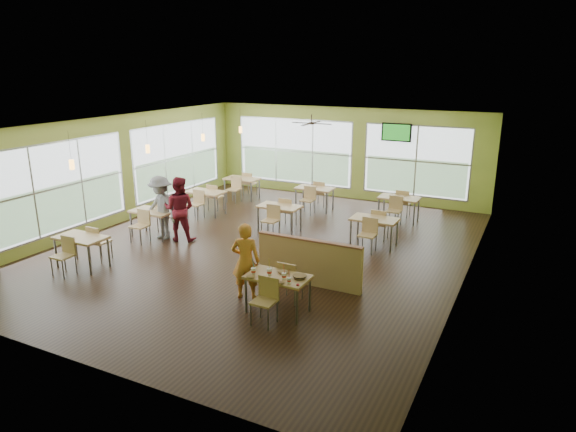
# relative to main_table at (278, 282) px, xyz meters

# --- Properties ---
(room) EXTENTS (12.00, 12.04, 3.20)m
(room) POSITION_rel_main_table_xyz_m (-2.00, 3.00, 0.97)
(room) COLOR black
(room) RESTS_ON ground
(window_bays) EXTENTS (9.24, 10.24, 2.38)m
(window_bays) POSITION_rel_main_table_xyz_m (-4.65, 6.08, 0.85)
(window_bays) COLOR white
(window_bays) RESTS_ON room
(main_table) EXTENTS (1.22, 1.52, 0.87)m
(main_table) POSITION_rel_main_table_xyz_m (0.00, 0.00, 0.00)
(main_table) COLOR tan
(main_table) RESTS_ON floor
(half_wall_divider) EXTENTS (2.40, 0.14, 1.04)m
(half_wall_divider) POSITION_rel_main_table_xyz_m (0.00, 1.45, -0.11)
(half_wall_divider) COLOR tan
(half_wall_divider) RESTS_ON floor
(dining_tables) EXTENTS (6.92, 8.72, 0.87)m
(dining_tables) POSITION_rel_main_table_xyz_m (-3.05, 4.71, -0.00)
(dining_tables) COLOR tan
(dining_tables) RESTS_ON floor
(pendant_lights) EXTENTS (0.11, 7.31, 0.86)m
(pendant_lights) POSITION_rel_main_table_xyz_m (-5.20, 3.68, 1.82)
(pendant_lights) COLOR #2D2119
(pendant_lights) RESTS_ON ceiling
(ceiling_fan) EXTENTS (1.25, 1.25, 0.29)m
(ceiling_fan) POSITION_rel_main_table_xyz_m (-2.00, 6.00, 2.32)
(ceiling_fan) COLOR #2D2119
(ceiling_fan) RESTS_ON ceiling
(tv_backwall) EXTENTS (1.00, 0.07, 0.60)m
(tv_backwall) POSITION_rel_main_table_xyz_m (-0.20, 8.90, 1.82)
(tv_backwall) COLOR black
(tv_backwall) RESTS_ON wall_back
(man_plaid) EXTENTS (0.68, 0.56, 1.60)m
(man_plaid) POSITION_rel_main_table_xyz_m (-0.88, 0.27, 0.17)
(man_plaid) COLOR #CF4117
(man_plaid) RESTS_ON floor
(patron_maroon) EXTENTS (1.02, 0.90, 1.76)m
(patron_maroon) POSITION_rel_main_table_xyz_m (-4.34, 2.59, 0.25)
(patron_maroon) COLOR maroon
(patron_maroon) RESTS_ON floor
(patron_grey) EXTENTS (1.24, 0.87, 1.75)m
(patron_grey) POSITION_rel_main_table_xyz_m (-4.86, 2.47, 0.25)
(patron_grey) COLOR slate
(patron_grey) RESTS_ON floor
(cup_blue) EXTENTS (0.10, 0.10, 0.36)m
(cup_blue) POSITION_rel_main_table_xyz_m (-0.45, -0.15, 0.19)
(cup_blue) COLOR white
(cup_blue) RESTS_ON main_table
(cup_yellow) EXTENTS (0.11, 0.11, 0.38)m
(cup_yellow) POSITION_rel_main_table_xyz_m (-0.15, -0.06, 0.20)
(cup_yellow) COLOR white
(cup_yellow) RESTS_ON main_table
(cup_red_near) EXTENTS (0.09, 0.09, 0.33)m
(cup_red_near) POSITION_rel_main_table_xyz_m (0.18, -0.09, 0.19)
(cup_red_near) COLOR white
(cup_red_near) RESTS_ON main_table
(cup_red_far) EXTENTS (0.08, 0.08, 0.30)m
(cup_red_far) POSITION_rel_main_table_xyz_m (0.35, -0.22, 0.18)
(cup_red_far) COLOR white
(cup_red_far) RESTS_ON main_table
(food_basket) EXTENTS (0.27, 0.27, 0.06)m
(food_basket) POSITION_rel_main_table_xyz_m (0.42, 0.08, 0.15)
(food_basket) COLOR black
(food_basket) RESTS_ON main_table
(ketchup_cup) EXTENTS (0.06, 0.06, 0.02)m
(ketchup_cup) POSITION_rel_main_table_xyz_m (0.53, -0.23, 0.13)
(ketchup_cup) COLOR maroon
(ketchup_cup) RESTS_ON main_table
(wrapper_left) EXTENTS (0.19, 0.18, 0.04)m
(wrapper_left) POSITION_rel_main_table_xyz_m (-0.42, -0.30, 0.14)
(wrapper_left) COLOR olive
(wrapper_left) RESTS_ON main_table
(wrapper_mid) EXTENTS (0.26, 0.24, 0.05)m
(wrapper_mid) POSITION_rel_main_table_xyz_m (0.04, 0.16, 0.15)
(wrapper_mid) COLOR olive
(wrapper_mid) RESTS_ON main_table
(wrapper_right) EXTENTS (0.17, 0.16, 0.03)m
(wrapper_right) POSITION_rel_main_table_xyz_m (0.21, -0.29, 0.14)
(wrapper_right) COLOR olive
(wrapper_right) RESTS_ON main_table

